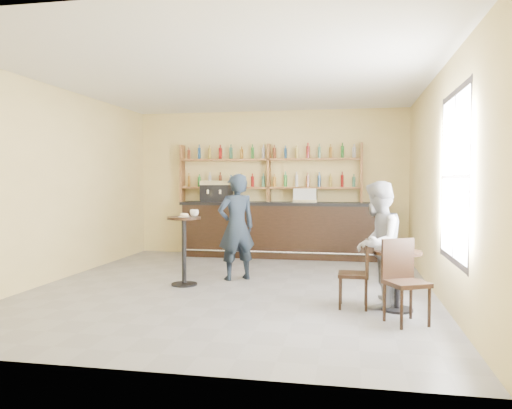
% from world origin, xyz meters
% --- Properties ---
extents(floor, '(7.00, 7.00, 0.00)m').
position_xyz_m(floor, '(0.00, 0.00, 0.00)').
color(floor, slate).
rests_on(floor, ground).
extents(ceiling, '(7.00, 7.00, 0.00)m').
position_xyz_m(ceiling, '(0.00, 0.00, 3.20)').
color(ceiling, white).
rests_on(ceiling, wall_back).
extents(wall_back, '(7.00, 0.00, 7.00)m').
position_xyz_m(wall_back, '(0.00, 3.50, 1.60)').
color(wall_back, '#F2D889').
rests_on(wall_back, floor).
extents(wall_front, '(7.00, 0.00, 7.00)m').
position_xyz_m(wall_front, '(0.00, -3.50, 1.60)').
color(wall_front, '#F2D889').
rests_on(wall_front, floor).
extents(wall_left, '(0.00, 7.00, 7.00)m').
position_xyz_m(wall_left, '(-3.00, 0.00, 1.60)').
color(wall_left, '#F2D889').
rests_on(wall_left, floor).
extents(wall_right, '(0.00, 7.00, 7.00)m').
position_xyz_m(wall_right, '(3.00, 0.00, 1.60)').
color(wall_right, '#F2D889').
rests_on(wall_right, floor).
extents(window_pane, '(0.00, 2.00, 2.00)m').
position_xyz_m(window_pane, '(2.99, -1.20, 1.70)').
color(window_pane, white).
rests_on(window_pane, wall_right).
extents(window_frame, '(0.04, 1.70, 2.10)m').
position_xyz_m(window_frame, '(2.99, -1.20, 1.70)').
color(window_frame, black).
rests_on(window_frame, wall_right).
extents(shelf_unit, '(4.00, 0.26, 1.40)m').
position_xyz_m(shelf_unit, '(0.00, 3.37, 1.81)').
color(shelf_unit, brown).
rests_on(shelf_unit, wall_back).
extents(liquor_bottles, '(3.68, 0.10, 1.00)m').
position_xyz_m(liquor_bottles, '(0.00, 3.37, 1.98)').
color(liquor_bottles, '#8C5919').
rests_on(liquor_bottles, shelf_unit).
extents(bar_counter, '(4.40, 0.86, 1.19)m').
position_xyz_m(bar_counter, '(0.33, 3.15, 0.60)').
color(bar_counter, black).
rests_on(bar_counter, floor).
extents(espresso_machine, '(0.66, 0.44, 0.46)m').
position_xyz_m(espresso_machine, '(-1.13, 3.15, 1.42)').
color(espresso_machine, black).
rests_on(espresso_machine, bar_counter).
extents(pastry_case, '(0.53, 0.45, 0.30)m').
position_xyz_m(pastry_case, '(0.83, 3.15, 1.34)').
color(pastry_case, silver).
rests_on(pastry_case, bar_counter).
extents(pedestal_table, '(0.67, 0.67, 1.09)m').
position_xyz_m(pedestal_table, '(-0.80, -0.02, 0.54)').
color(pedestal_table, black).
rests_on(pedestal_table, floor).
extents(napkin, '(0.22, 0.22, 0.00)m').
position_xyz_m(napkin, '(-0.80, -0.02, 1.09)').
color(napkin, white).
rests_on(napkin, pedestal_table).
extents(donut, '(0.16, 0.16, 0.05)m').
position_xyz_m(donut, '(-0.79, -0.03, 1.11)').
color(donut, '#E2A252').
rests_on(donut, napkin).
extents(cup_pedestal, '(0.17, 0.17, 0.11)m').
position_xyz_m(cup_pedestal, '(-0.66, 0.08, 1.14)').
color(cup_pedestal, white).
rests_on(cup_pedestal, pedestal_table).
extents(man_main, '(0.77, 0.71, 1.77)m').
position_xyz_m(man_main, '(-0.09, 0.58, 0.88)').
color(man_main, black).
rests_on(man_main, floor).
extents(cafe_table, '(0.61, 0.61, 0.76)m').
position_xyz_m(cafe_table, '(2.37, -0.99, 0.38)').
color(cafe_table, black).
rests_on(cafe_table, floor).
extents(cup_cafe, '(0.11, 0.11, 0.09)m').
position_xyz_m(cup_cafe, '(2.42, -0.99, 0.81)').
color(cup_cafe, white).
rests_on(cup_cafe, cafe_table).
extents(chair_west, '(0.39, 0.39, 0.89)m').
position_xyz_m(chair_west, '(1.82, -0.94, 0.44)').
color(chair_west, black).
rests_on(chair_west, floor).
extents(chair_south, '(0.57, 0.57, 0.97)m').
position_xyz_m(chair_south, '(2.42, -1.59, 0.49)').
color(chair_south, black).
rests_on(chair_south, floor).
extents(patron_second, '(0.85, 0.96, 1.65)m').
position_xyz_m(patron_second, '(2.13, -0.84, 0.82)').
color(patron_second, gray).
rests_on(patron_second, floor).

